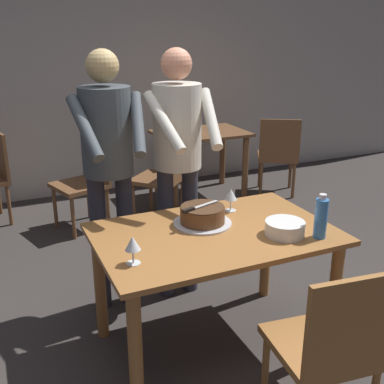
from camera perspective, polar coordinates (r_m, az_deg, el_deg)
ground_plane at (r=3.04m, az=2.51°, el=-17.83°), size 14.00×14.00×0.00m
back_wall at (r=5.48m, az=-12.75°, el=13.82°), size 10.00×0.12×2.70m
main_dining_table at (r=2.71m, az=2.71°, el=-7.21°), size 1.33×0.86×0.75m
cake_on_platter at (r=2.73m, az=1.29°, el=-2.91°), size 0.34×0.34×0.11m
cake_knife at (r=2.66m, az=0.18°, el=-2.02°), size 0.26×0.11×0.02m
plate_stack at (r=2.64m, az=11.20°, el=-4.33°), size 0.22×0.22×0.08m
wine_glass_near at (r=2.91m, az=4.74°, el=-0.40°), size 0.08×0.08×0.14m
wine_glass_far at (r=2.28m, az=-7.22°, el=-6.31°), size 0.08×0.08×0.14m
water_bottle at (r=2.63m, az=15.38°, el=-3.04°), size 0.07×0.07×0.25m
person_cutting_cake at (r=3.12m, az=-1.74°, el=5.24°), size 0.47×0.55×1.72m
person_standing_beside at (r=3.01m, az=-10.16°, el=4.42°), size 0.47×0.56×1.72m
chair_near_side at (r=2.30m, az=16.54°, el=-17.37°), size 0.49×0.49×0.90m
background_table at (r=5.29m, az=1.05°, el=5.59°), size 1.00×0.70×0.74m
background_chair_0 at (r=5.41m, az=10.40°, el=4.65°), size 0.60×0.60×0.90m
background_chair_2 at (r=4.57m, az=-3.31°, el=2.21°), size 0.62×0.62×0.90m
background_chair_3 at (r=4.56m, az=-12.71°, el=1.72°), size 0.55×0.55×0.90m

